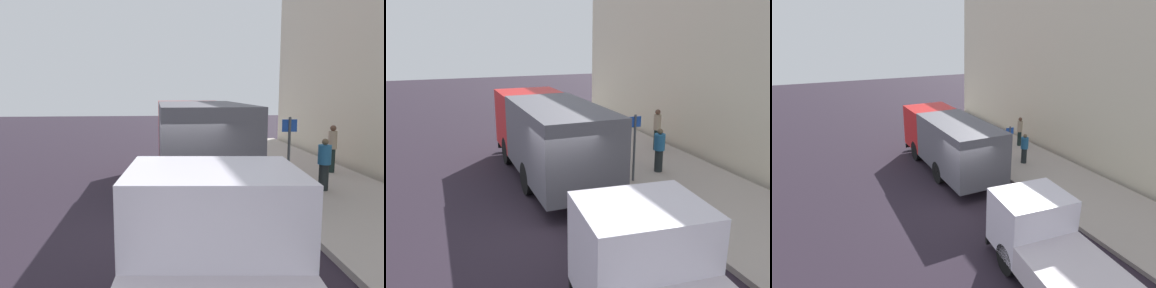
# 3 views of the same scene
# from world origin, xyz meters

# --- Properties ---
(ground) EXTENTS (80.00, 80.00, 0.00)m
(ground) POSITION_xyz_m (0.00, 0.00, 0.00)
(ground) COLOR #281F2B
(sidewalk) EXTENTS (4.25, 30.00, 0.16)m
(sidewalk) POSITION_xyz_m (5.12, 0.00, 0.08)
(sidewalk) COLOR #AFA39A
(sidewalk) RESTS_ON ground
(building_facade) EXTENTS (0.50, 30.00, 10.22)m
(building_facade) POSITION_xyz_m (7.75, 0.00, 5.11)
(building_facade) COLOR beige
(building_facade) RESTS_ON ground
(large_utility_truck) EXTENTS (2.50, 7.83, 2.87)m
(large_utility_truck) POSITION_xyz_m (0.97, 3.50, 1.66)
(large_utility_truck) COLOR red
(large_utility_truck) RESTS_ON ground
(small_flatbed_truck) EXTENTS (2.67, 5.85, 2.27)m
(small_flatbed_truck) POSITION_xyz_m (0.27, -5.50, 1.08)
(small_flatbed_truck) COLOR white
(small_flatbed_truck) RESTS_ON ground
(pedestrian_walking) EXTENTS (0.41, 0.41, 1.80)m
(pedestrian_walking) POSITION_xyz_m (6.26, 4.69, 1.13)
(pedestrian_walking) COLOR black
(pedestrian_walking) RESTS_ON sidewalk
(pedestrian_standing) EXTENTS (0.56, 0.56, 1.63)m
(pedestrian_standing) POSITION_xyz_m (4.82, 2.22, 1.01)
(pedestrian_standing) COLOR black
(pedestrian_standing) RESTS_ON sidewalk
(traffic_cone_orange) EXTENTS (0.46, 0.46, 0.66)m
(traffic_cone_orange) POSITION_xyz_m (3.26, 7.52, 0.49)
(traffic_cone_orange) COLOR orange
(traffic_cone_orange) RESTS_ON sidewalk
(street_sign_post) EXTENTS (0.44, 0.08, 2.33)m
(street_sign_post) POSITION_xyz_m (3.49, 1.72, 1.55)
(street_sign_post) COLOR #4C5156
(street_sign_post) RESTS_ON sidewalk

